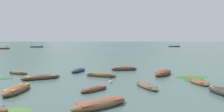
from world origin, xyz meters
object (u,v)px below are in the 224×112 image
Objects in this scene: rowboat_12 at (18,73)px; mooring_buoy at (111,82)px; rowboat_6 at (224,92)px; ferry_1 at (37,47)px; rowboat_7 at (124,69)px; rowboat_2 at (101,75)px; rowboat_3 at (163,73)px; rowboat_4 at (41,77)px; rowboat_5 at (94,89)px; rowboat_9 at (100,104)px; rowboat_11 at (147,86)px; rowboat_1 at (199,82)px; rowboat_8 at (17,89)px; rowboat_10 at (78,70)px; ferry_2 at (174,46)px.

mooring_buoy is at bearing -29.73° from rowboat_12.
rowboat_6 is 0.47× the size of ferry_1.
rowboat_7 is 1.28× the size of rowboat_12.
rowboat_2 is 7.93m from rowboat_3.
rowboat_5 is (6.22, -6.22, -0.05)m from rowboat_4.
mooring_buoy is (1.57, 3.51, -0.05)m from rowboat_5.
mooring_buoy reaches higher than rowboat_2.
rowboat_4 reaches higher than rowboat_12.
rowboat_11 is at bearing 53.86° from rowboat_9.
rowboat_11 is at bearing -85.89° from rowboat_7.
rowboat_12 is (-4.03, 4.04, -0.03)m from rowboat_4.
rowboat_1 is 10.82m from rowboat_5.
rowboat_5 is at bearing -44.99° from rowboat_4.
rowboat_3 is 8.52m from mooring_buoy.
rowboat_5 is at bearing -166.81° from rowboat_11.
rowboat_8 is 8.39m from rowboat_9.
rowboat_1 is at bearing -35.26° from rowboat_10.
ferry_1 reaches higher than rowboat_2.
rowboat_3 is at bearing -67.12° from ferry_1.
rowboat_12 is at bearing 166.76° from rowboat_2.
rowboat_6 is at bearing -43.79° from rowboat_2.
rowboat_5 is 0.76× the size of rowboat_10.
rowboat_11 is (4.28, 5.85, -0.04)m from rowboat_9.
ferry_2 is (40.69, 136.11, 0.23)m from rowboat_6.
rowboat_2 is 1.31× the size of rowboat_12.
rowboat_6 is at bearing 16.32° from rowboat_9.
rowboat_6 is 4.69× the size of mooring_buoy.
rowboat_2 is at bearing 122.95° from rowboat_11.
rowboat_4 is 140.35m from ferry_2.
rowboat_11 reaches higher than rowboat_5.
rowboat_5 is (-8.43, -8.56, -0.11)m from rowboat_3.
rowboat_9 is at bearing -72.31° from ferry_1.
rowboat_8 is at bearing -131.80° from rowboat_2.
mooring_buoy is (8.06, 3.66, -0.14)m from rowboat_8.
rowboat_11 is (-5.66, -1.56, -0.00)m from rowboat_1.
rowboat_7 reaches higher than rowboat_4.
rowboat_7 is 14.52m from rowboat_12.
ferry_2 is at bearing 72.81° from rowboat_1.
rowboat_3 is 17.28m from rowboat_8.
rowboat_1 is 0.77× the size of rowboat_4.
rowboat_11 is 5.03× the size of mooring_buoy.
rowboat_2 is 6.55m from rowboat_7.
rowboat_9 is 0.53× the size of ferry_1.
rowboat_11 is 1.29× the size of rowboat_12.
rowboat_4 is 12.40m from rowboat_7.
rowboat_2 is 7.74m from rowboat_5.
rowboat_4 is at bearing 168.09° from rowboat_1.
rowboat_6 is at bearing -89.86° from rowboat_1.
rowboat_8 reaches higher than rowboat_4.
rowboat_6 is 24.00m from rowboat_12.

